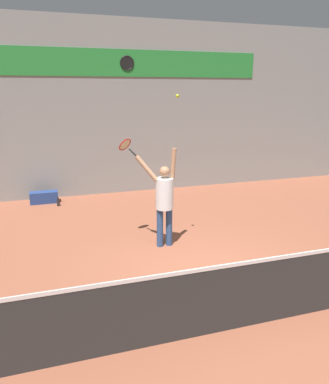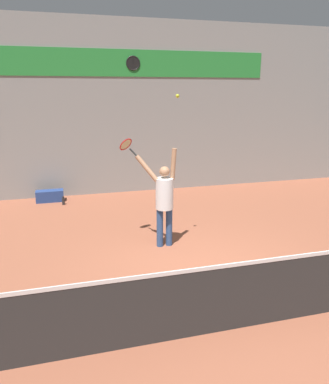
% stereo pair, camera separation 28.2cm
% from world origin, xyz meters
% --- Properties ---
extents(ground_plane, '(18.00, 18.00, 0.00)m').
position_xyz_m(ground_plane, '(0.00, 0.00, 0.00)').
color(ground_plane, '#9E563D').
extents(back_wall, '(18.00, 0.10, 5.00)m').
position_xyz_m(back_wall, '(0.00, 6.11, 2.50)').
color(back_wall, gray).
rests_on(back_wall, ground_plane).
extents(sponsor_banner, '(7.90, 0.02, 0.74)m').
position_xyz_m(sponsor_banner, '(0.00, 6.05, 3.78)').
color(sponsor_banner, '#288C38').
extents(scoreboard_clock, '(0.41, 0.04, 0.41)m').
position_xyz_m(scoreboard_clock, '(-0.10, 6.03, 3.78)').
color(scoreboard_clock, black).
extents(court_net, '(7.70, 0.07, 1.06)m').
position_xyz_m(court_net, '(0.00, -1.15, 0.50)').
color(court_net, '#333333').
rests_on(court_net, ground_plane).
extents(tennis_player, '(0.79, 0.49, 1.97)m').
position_xyz_m(tennis_player, '(-0.37, 1.74, 1.01)').
color(tennis_player, '#2D4C7F').
rests_on(tennis_player, ground_plane).
extents(tennis_racket, '(0.36, 0.41, 0.34)m').
position_xyz_m(tennis_racket, '(-1.00, 2.22, 1.99)').
color(tennis_racket, black).
extents(tennis_ball, '(0.07, 0.07, 0.07)m').
position_xyz_m(tennis_ball, '(-0.14, 1.66, 2.93)').
color(tennis_ball, '#CCDB2D').
extents(water_bottle, '(0.08, 0.08, 0.24)m').
position_xyz_m(water_bottle, '(-2.29, 5.16, 0.11)').
color(water_bottle, '#262628').
rests_on(water_bottle, ground_plane).
extents(equipment_bag, '(0.75, 0.32, 0.32)m').
position_xyz_m(equipment_bag, '(-2.65, 5.59, 0.16)').
color(equipment_bag, navy).
rests_on(equipment_bag, ground_plane).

